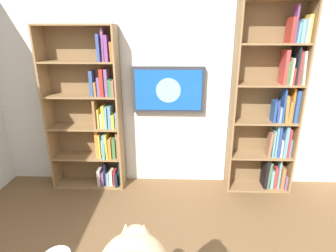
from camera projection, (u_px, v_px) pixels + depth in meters
The scene contains 4 objects.
wall_back at pixel (173, 80), 3.24m from camera, with size 4.52×0.06×2.70m, color silver.
bookshelf_left at pixel (273, 108), 3.13m from camera, with size 0.78×0.28×2.24m.
bookshelf_right at pixel (94, 115), 3.24m from camera, with size 0.89×0.28×1.99m.
wall_mounted_tv at pixel (168, 90), 3.20m from camera, with size 0.87×0.07×0.55m.
Camera 1 is at (-0.05, 1.02, 1.88)m, focal length 28.40 mm.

